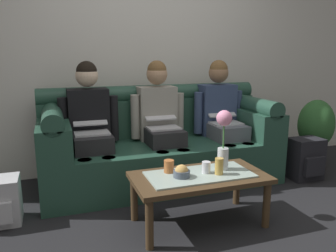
{
  "coord_description": "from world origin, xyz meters",
  "views": [
    {
      "loc": [
        -1.02,
        -2.01,
        1.29
      ],
      "look_at": [
        0.01,
        0.94,
        0.62
      ],
      "focal_mm": 36.27,
      "sensor_mm": 36.0,
      "label": 1
    }
  ],
  "objects_px": {
    "couch": "(160,146)",
    "coffee_table": "(199,181)",
    "flower_vase": "(224,135)",
    "cup_near_right": "(206,167)",
    "cup_far_center": "(219,166)",
    "backpack_right": "(306,159)",
    "potted_plant": "(315,130)",
    "person_right": "(221,114)",
    "person_left": "(90,122)",
    "snack_bowl": "(182,172)",
    "cup_near_left": "(169,166)",
    "person_middle": "(160,118)"
  },
  "relations": [
    {
      "from": "couch",
      "to": "coffee_table",
      "type": "distance_m",
      "value": 0.97
    },
    {
      "from": "flower_vase",
      "to": "cup_near_right",
      "type": "distance_m",
      "value": 0.28
    },
    {
      "from": "couch",
      "to": "cup_far_center",
      "type": "relative_size",
      "value": 18.56
    },
    {
      "from": "cup_far_center",
      "to": "backpack_right",
      "type": "height_order",
      "value": "cup_far_center"
    },
    {
      "from": "cup_near_right",
      "to": "potted_plant",
      "type": "bearing_deg",
      "value": 24.62
    },
    {
      "from": "couch",
      "to": "coffee_table",
      "type": "xyz_separation_m",
      "value": [
        -0.0,
        -0.97,
        -0.02
      ]
    },
    {
      "from": "potted_plant",
      "to": "coffee_table",
      "type": "bearing_deg",
      "value": -156.0
    },
    {
      "from": "cup_near_right",
      "to": "cup_far_center",
      "type": "relative_size",
      "value": 0.7
    },
    {
      "from": "person_right",
      "to": "flower_vase",
      "type": "height_order",
      "value": "person_right"
    },
    {
      "from": "potted_plant",
      "to": "person_left",
      "type": "bearing_deg",
      "value": 176.34
    },
    {
      "from": "snack_bowl",
      "to": "cup_near_left",
      "type": "bearing_deg",
      "value": 113.82
    },
    {
      "from": "flower_vase",
      "to": "cup_far_center",
      "type": "xyz_separation_m",
      "value": [
        -0.08,
        -0.09,
        -0.21
      ]
    },
    {
      "from": "person_right",
      "to": "cup_near_left",
      "type": "distance_m",
      "value": 1.26
    },
    {
      "from": "person_left",
      "to": "snack_bowl",
      "type": "relative_size",
      "value": 9.92
    },
    {
      "from": "cup_near_left",
      "to": "cup_far_center",
      "type": "relative_size",
      "value": 0.77
    },
    {
      "from": "person_left",
      "to": "cup_far_center",
      "type": "xyz_separation_m",
      "value": [
        0.82,
        -1.02,
        -0.19
      ]
    },
    {
      "from": "couch",
      "to": "person_right",
      "type": "height_order",
      "value": "person_right"
    },
    {
      "from": "coffee_table",
      "to": "cup_far_center",
      "type": "xyz_separation_m",
      "value": [
        0.13,
        -0.06,
        0.12
      ]
    },
    {
      "from": "person_left",
      "to": "coffee_table",
      "type": "relative_size",
      "value": 1.21
    },
    {
      "from": "backpack_right",
      "to": "potted_plant",
      "type": "relative_size",
      "value": 0.55
    },
    {
      "from": "cup_near_left",
      "to": "potted_plant",
      "type": "distance_m",
      "value": 2.14
    },
    {
      "from": "coffee_table",
      "to": "backpack_right",
      "type": "bearing_deg",
      "value": 19.62
    },
    {
      "from": "coffee_table",
      "to": "snack_bowl",
      "type": "relative_size",
      "value": 8.23
    },
    {
      "from": "person_right",
      "to": "coffee_table",
      "type": "bearing_deg",
      "value": -125.37
    },
    {
      "from": "couch",
      "to": "cup_far_center",
      "type": "bearing_deg",
      "value": -82.63
    },
    {
      "from": "flower_vase",
      "to": "cup_far_center",
      "type": "relative_size",
      "value": 3.74
    },
    {
      "from": "person_middle",
      "to": "cup_near_right",
      "type": "xyz_separation_m",
      "value": [
        0.05,
        -0.97,
        -0.21
      ]
    },
    {
      "from": "backpack_right",
      "to": "flower_vase",
      "type": "bearing_deg",
      "value": -158.65
    },
    {
      "from": "person_middle",
      "to": "cup_near_right",
      "type": "bearing_deg",
      "value": -86.75
    },
    {
      "from": "coffee_table",
      "to": "cup_near_right",
      "type": "distance_m",
      "value": 0.12
    },
    {
      "from": "couch",
      "to": "backpack_right",
      "type": "relative_size",
      "value": 5.39
    },
    {
      "from": "person_right",
      "to": "coffee_table",
      "type": "height_order",
      "value": "person_right"
    },
    {
      "from": "person_middle",
      "to": "flower_vase",
      "type": "height_order",
      "value": "person_middle"
    },
    {
      "from": "cup_near_right",
      "to": "cup_near_left",
      "type": "bearing_deg",
      "value": 158.37
    },
    {
      "from": "couch",
      "to": "flower_vase",
      "type": "height_order",
      "value": "couch"
    },
    {
      "from": "potted_plant",
      "to": "couch",
      "type": "bearing_deg",
      "value": 174.83
    },
    {
      "from": "couch",
      "to": "person_left",
      "type": "bearing_deg",
      "value": -179.67
    },
    {
      "from": "person_left",
      "to": "cup_far_center",
      "type": "distance_m",
      "value": 1.32
    },
    {
      "from": "snack_bowl",
      "to": "cup_far_center",
      "type": "height_order",
      "value": "cup_far_center"
    },
    {
      "from": "person_middle",
      "to": "person_left",
      "type": "bearing_deg",
      "value": 179.99
    },
    {
      "from": "flower_vase",
      "to": "potted_plant",
      "type": "relative_size",
      "value": 0.6
    },
    {
      "from": "person_right",
      "to": "coffee_table",
      "type": "distance_m",
      "value": 1.23
    },
    {
      "from": "person_middle",
      "to": "cup_near_right",
      "type": "relative_size",
      "value": 13.96
    },
    {
      "from": "backpack_right",
      "to": "potted_plant",
      "type": "distance_m",
      "value": 0.52
    },
    {
      "from": "snack_bowl",
      "to": "cup_near_right",
      "type": "distance_m",
      "value": 0.21
    },
    {
      "from": "person_middle",
      "to": "cup_near_left",
      "type": "height_order",
      "value": "person_middle"
    },
    {
      "from": "cup_far_center",
      "to": "flower_vase",
      "type": "bearing_deg",
      "value": 48.75
    },
    {
      "from": "person_right",
      "to": "flower_vase",
      "type": "relative_size",
      "value": 2.62
    },
    {
      "from": "couch",
      "to": "flower_vase",
      "type": "bearing_deg",
      "value": -77.35
    },
    {
      "from": "cup_far_center",
      "to": "couch",
      "type": "bearing_deg",
      "value": 97.37
    }
  ]
}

